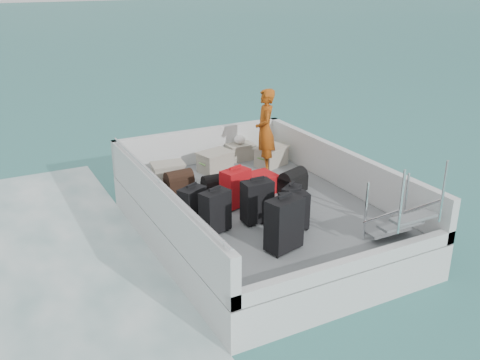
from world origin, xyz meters
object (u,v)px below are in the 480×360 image
object	(u,v)px
suitcase_1	(215,212)
suitcase_6	(294,212)
suitcase_7	(291,202)
crate_1	(215,162)
passenger	(265,130)
crate_2	(240,152)
suitcase_3	(284,225)
crate_0	(168,173)
suitcase_5	(235,188)
crate_3	(271,157)
suitcase_2	(192,206)
suitcase_8	(255,184)
suitcase_4	(257,202)

from	to	relation	value
suitcase_1	suitcase_6	size ratio (longest dim) A/B	1.12
suitcase_7	crate_1	world-z (taller)	suitcase_7
passenger	crate_2	bearing A→B (deg)	-146.57
suitcase_3	crate_0	bearing A→B (deg)	84.64
suitcase_5	suitcase_6	distance (m)	1.22
suitcase_3	crate_3	xyz separation A→B (m)	(1.64, 3.09, -0.21)
suitcase_2	suitcase_8	distance (m)	1.62
suitcase_2	crate_3	world-z (taller)	suitcase_2
suitcase_3	crate_1	distance (m)	3.36
suitcase_5	crate_0	xyz separation A→B (m)	(-0.59, 1.57, -0.16)
suitcase_1	suitcase_4	xyz separation A→B (m)	(0.72, 0.02, 0.01)
suitcase_3	suitcase_8	world-z (taller)	suitcase_3
suitcase_1	suitcase_7	bearing A→B (deg)	-19.61
suitcase_6	crate_3	size ratio (longest dim) A/B	0.99
suitcase_5	crate_2	size ratio (longest dim) A/B	1.26
suitcase_4	suitcase_6	xyz separation A→B (m)	(0.36, -0.48, -0.04)
suitcase_1	suitcase_5	bearing A→B (deg)	27.71
suitcase_7	crate_2	world-z (taller)	suitcase_7
suitcase_2	crate_3	distance (m)	3.00
suitcase_7	suitcase_1	bearing A→B (deg)	143.66
suitcase_2	suitcase_7	bearing A→B (deg)	-42.95
suitcase_5	suitcase_8	size ratio (longest dim) A/B	0.83
suitcase_1	crate_0	xyz separation A→B (m)	(0.11, 2.27, -0.16)
suitcase_2	suitcase_7	xyz separation A→B (m)	(1.49, -0.48, -0.04)
crate_1	crate_3	world-z (taller)	crate_1
suitcase_1	suitcase_6	distance (m)	1.17
suitcase_7	crate_3	bearing A→B (deg)	32.49
suitcase_3	suitcase_1	bearing A→B (deg)	109.13
suitcase_1	suitcase_3	world-z (taller)	suitcase_3
suitcase_2	suitcase_4	bearing A→B (deg)	-49.49
suitcase_5	suitcase_6	bearing A→B (deg)	-88.11
passenger	suitcase_1	bearing A→B (deg)	-22.08
crate_0	suitcase_8	bearing A→B (deg)	-44.98
suitcase_5	crate_3	distance (m)	2.15
suitcase_7	crate_1	bearing A→B (deg)	60.17
suitcase_4	passenger	distance (m)	2.41
suitcase_3	suitcase_8	size ratio (longest dim) A/B	1.00
suitcase_5	crate_3	size ratio (longest dim) A/B	1.09
suitcase_1	crate_2	xyz separation A→B (m)	(1.87, 2.78, -0.18)
suitcase_2	suitcase_4	world-z (taller)	suitcase_4
suitcase_7	suitcase_3	bearing A→B (deg)	-162.12
suitcase_3	crate_0	xyz separation A→B (m)	(-0.51, 3.20, -0.22)
suitcase_7	suitcase_8	distance (m)	1.15
suitcase_3	suitcase_8	bearing A→B (deg)	57.27
suitcase_6	suitcase_7	bearing A→B (deg)	68.16
crate_3	crate_1	bearing A→B (deg)	168.95
suitcase_2	passenger	size ratio (longest dim) A/B	0.37
suitcase_6	suitcase_8	xyz separation A→B (m)	(0.21, 1.56, -0.14)
suitcase_4	suitcase_5	world-z (taller)	suitcase_4
suitcase_3	crate_2	xyz separation A→B (m)	(1.25, 3.71, -0.23)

